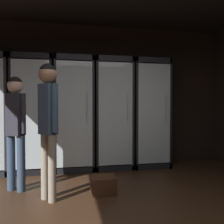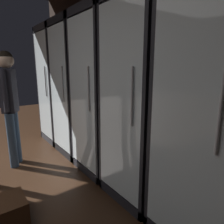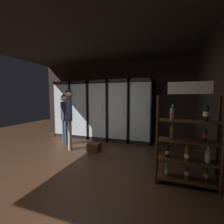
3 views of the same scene
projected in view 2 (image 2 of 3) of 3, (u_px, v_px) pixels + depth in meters
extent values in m
cube|color=black|center=(147.00, 66.00, 2.38)|extent=(6.00, 0.06, 2.80)
cube|color=#2B2B30|center=(72.00, 85.00, 3.94)|extent=(0.70, 0.04, 2.09)
cube|color=#2B2B30|center=(52.00, 84.00, 4.04)|extent=(0.04, 0.58, 2.09)
cube|color=#2B2B30|center=(66.00, 87.00, 3.53)|extent=(0.04, 0.58, 2.09)
cube|color=#2B2B30|center=(55.00, 29.00, 3.57)|extent=(0.70, 0.58, 0.10)
cube|color=#2B2B30|center=(61.00, 136.00, 4.01)|extent=(0.70, 0.58, 0.10)
cube|color=white|center=(70.00, 85.00, 3.93)|extent=(0.62, 0.02, 1.85)
cube|color=silver|center=(43.00, 86.00, 3.62)|extent=(0.62, 0.02, 1.85)
cylinder|color=#B2B2B7|center=(45.00, 81.00, 3.42)|extent=(0.02, 0.02, 0.50)
cube|color=silver|center=(61.00, 133.00, 3.99)|extent=(0.60, 0.50, 0.02)
cylinder|color=brown|center=(54.00, 125.00, 4.12)|extent=(0.07, 0.07, 0.20)
cylinder|color=brown|center=(54.00, 118.00, 4.09)|extent=(0.02, 0.02, 0.08)
cylinder|color=beige|center=(54.00, 126.00, 4.12)|extent=(0.07, 0.07, 0.07)
cylinder|color=brown|center=(57.00, 126.00, 4.00)|extent=(0.06, 0.06, 0.23)
cylinder|color=brown|center=(57.00, 118.00, 3.96)|extent=(0.02, 0.02, 0.10)
cylinder|color=#2D2D33|center=(57.00, 127.00, 4.01)|extent=(0.07, 0.07, 0.06)
cylinder|color=#9EAD99|center=(61.00, 127.00, 3.90)|extent=(0.07, 0.07, 0.24)
cylinder|color=#9EAD99|center=(61.00, 120.00, 3.87)|extent=(0.02, 0.02, 0.07)
cylinder|color=beige|center=(61.00, 127.00, 3.90)|extent=(0.07, 0.07, 0.08)
cylinder|color=#194723|center=(65.00, 130.00, 3.78)|extent=(0.08, 0.08, 0.22)
cylinder|color=#194723|center=(65.00, 122.00, 3.75)|extent=(0.03, 0.03, 0.08)
cylinder|color=white|center=(65.00, 131.00, 3.79)|extent=(0.08, 0.08, 0.07)
cube|color=silver|center=(60.00, 110.00, 3.89)|extent=(0.60, 0.50, 0.02)
cylinder|color=#194723|center=(54.00, 103.00, 4.03)|extent=(0.07, 0.07, 0.20)
cylinder|color=#194723|center=(53.00, 96.00, 4.00)|extent=(0.03, 0.03, 0.09)
cylinder|color=white|center=(54.00, 103.00, 4.03)|extent=(0.07, 0.07, 0.07)
cylinder|color=#336B38|center=(60.00, 103.00, 3.94)|extent=(0.07, 0.07, 0.22)
cylinder|color=#336B38|center=(59.00, 96.00, 3.91)|extent=(0.03, 0.03, 0.06)
cylinder|color=white|center=(60.00, 103.00, 3.94)|extent=(0.08, 0.08, 0.07)
cylinder|color=brown|center=(63.00, 105.00, 3.84)|extent=(0.07, 0.07, 0.19)
cylinder|color=brown|center=(63.00, 99.00, 3.81)|extent=(0.03, 0.03, 0.06)
cylinder|color=tan|center=(63.00, 105.00, 3.84)|extent=(0.08, 0.08, 0.07)
cylinder|color=brown|center=(66.00, 105.00, 3.70)|extent=(0.07, 0.07, 0.23)
cylinder|color=brown|center=(66.00, 97.00, 3.67)|extent=(0.02, 0.02, 0.08)
cylinder|color=tan|center=(66.00, 106.00, 3.71)|extent=(0.07, 0.07, 0.07)
cube|color=silver|center=(58.00, 86.00, 3.79)|extent=(0.60, 0.50, 0.02)
cylinder|color=#336B38|center=(52.00, 79.00, 3.92)|extent=(0.07, 0.07, 0.23)
cylinder|color=#336B38|center=(51.00, 70.00, 3.88)|extent=(0.03, 0.03, 0.10)
cylinder|color=#2D2D33|center=(52.00, 79.00, 3.92)|extent=(0.07, 0.07, 0.07)
cylinder|color=#9EAD99|center=(56.00, 80.00, 3.82)|extent=(0.07, 0.07, 0.21)
cylinder|color=#9EAD99|center=(55.00, 71.00, 3.78)|extent=(0.03, 0.03, 0.10)
cylinder|color=white|center=(56.00, 80.00, 3.82)|extent=(0.07, 0.07, 0.08)
cylinder|color=#194723|center=(59.00, 80.00, 3.69)|extent=(0.07, 0.07, 0.21)
cylinder|color=#194723|center=(58.00, 72.00, 3.66)|extent=(0.02, 0.02, 0.06)
cylinder|color=#2D2D33|center=(59.00, 81.00, 3.70)|extent=(0.07, 0.07, 0.06)
cylinder|color=black|center=(64.00, 81.00, 3.59)|extent=(0.07, 0.07, 0.21)
cylinder|color=black|center=(63.00, 73.00, 3.56)|extent=(0.02, 0.02, 0.07)
cylinder|color=tan|center=(64.00, 80.00, 3.59)|extent=(0.07, 0.07, 0.05)
cube|color=silver|center=(57.00, 61.00, 3.69)|extent=(0.60, 0.50, 0.02)
cylinder|color=brown|center=(50.00, 54.00, 3.79)|extent=(0.08, 0.08, 0.23)
cylinder|color=brown|center=(50.00, 46.00, 3.76)|extent=(0.03, 0.03, 0.06)
cylinder|color=#B2332D|center=(50.00, 56.00, 3.80)|extent=(0.08, 0.08, 0.09)
cylinder|color=black|center=(54.00, 54.00, 3.63)|extent=(0.07, 0.07, 0.20)
cylinder|color=black|center=(54.00, 46.00, 3.60)|extent=(0.02, 0.02, 0.08)
cylinder|color=#2D2D33|center=(54.00, 55.00, 3.63)|extent=(0.07, 0.07, 0.06)
cylinder|color=#194723|center=(59.00, 53.00, 3.49)|extent=(0.06, 0.06, 0.23)
cylinder|color=#194723|center=(58.00, 44.00, 3.46)|extent=(0.02, 0.02, 0.07)
cylinder|color=#2D2D33|center=(59.00, 53.00, 3.49)|extent=(0.07, 0.07, 0.09)
cube|color=black|center=(91.00, 88.00, 3.37)|extent=(0.70, 0.04, 2.09)
cube|color=black|center=(67.00, 87.00, 3.47)|extent=(0.04, 0.58, 2.09)
cube|color=black|center=(86.00, 91.00, 2.95)|extent=(0.04, 0.58, 2.09)
cube|color=black|center=(73.00, 22.00, 2.99)|extent=(0.70, 0.58, 0.10)
cube|color=black|center=(78.00, 148.00, 3.43)|extent=(0.70, 0.58, 0.10)
cube|color=white|center=(89.00, 88.00, 3.35)|extent=(0.62, 0.02, 1.85)
cube|color=silver|center=(59.00, 90.00, 3.05)|extent=(0.62, 0.02, 1.85)
cylinder|color=#B2B2B7|center=(63.00, 84.00, 2.85)|extent=(0.02, 0.02, 0.50)
cube|color=silver|center=(78.00, 144.00, 3.41)|extent=(0.60, 0.50, 0.02)
cylinder|color=black|center=(75.00, 134.00, 3.52)|extent=(0.06, 0.06, 0.22)
cylinder|color=black|center=(75.00, 126.00, 3.49)|extent=(0.02, 0.02, 0.09)
cylinder|color=#B2332D|center=(75.00, 135.00, 3.53)|extent=(0.06, 0.06, 0.08)
cylinder|color=brown|center=(85.00, 140.00, 3.31)|extent=(0.06, 0.06, 0.19)
cylinder|color=brown|center=(84.00, 132.00, 3.28)|extent=(0.02, 0.02, 0.09)
cylinder|color=beige|center=(85.00, 141.00, 3.31)|extent=(0.06, 0.06, 0.07)
cube|color=silver|center=(77.00, 117.00, 3.31)|extent=(0.60, 0.50, 0.02)
cylinder|color=#194723|center=(70.00, 109.00, 3.42)|extent=(0.06, 0.06, 0.22)
cylinder|color=#194723|center=(70.00, 100.00, 3.39)|extent=(0.02, 0.02, 0.08)
cylinder|color=#B2332D|center=(70.00, 109.00, 3.42)|extent=(0.07, 0.07, 0.07)
cylinder|color=black|center=(79.00, 111.00, 3.30)|extent=(0.07, 0.07, 0.20)
cylinder|color=black|center=(79.00, 102.00, 3.27)|extent=(0.02, 0.02, 0.09)
cylinder|color=white|center=(79.00, 111.00, 3.31)|extent=(0.07, 0.07, 0.07)
cylinder|color=gray|center=(83.00, 114.00, 3.13)|extent=(0.08, 0.08, 0.19)
cylinder|color=gray|center=(82.00, 106.00, 3.10)|extent=(0.03, 0.03, 0.06)
cylinder|color=beige|center=(83.00, 114.00, 3.13)|extent=(0.08, 0.08, 0.07)
cube|color=silver|center=(76.00, 89.00, 3.21)|extent=(0.60, 0.50, 0.02)
cylinder|color=#336B38|center=(69.00, 82.00, 3.35)|extent=(0.06, 0.06, 0.19)
cylinder|color=#336B38|center=(68.00, 75.00, 3.33)|extent=(0.02, 0.02, 0.06)
cylinder|color=#B2332D|center=(69.00, 83.00, 3.36)|extent=(0.07, 0.07, 0.07)
cylinder|color=#336B38|center=(71.00, 83.00, 3.23)|extent=(0.07, 0.07, 0.19)
cylinder|color=#336B38|center=(71.00, 74.00, 3.20)|extent=(0.03, 0.03, 0.10)
cylinder|color=#B2332D|center=(71.00, 84.00, 3.24)|extent=(0.07, 0.07, 0.06)
cylinder|color=#336B38|center=(76.00, 83.00, 3.12)|extent=(0.07, 0.07, 0.20)
cylinder|color=#336B38|center=(76.00, 73.00, 3.09)|extent=(0.02, 0.02, 0.10)
cylinder|color=beige|center=(76.00, 83.00, 3.12)|extent=(0.07, 0.07, 0.08)
cylinder|color=#336B38|center=(80.00, 84.00, 2.99)|extent=(0.07, 0.07, 0.20)
cylinder|color=#336B38|center=(80.00, 75.00, 2.96)|extent=(0.02, 0.02, 0.07)
cylinder|color=beige|center=(80.00, 85.00, 2.99)|extent=(0.07, 0.07, 0.07)
cube|color=silver|center=(75.00, 60.00, 3.11)|extent=(0.60, 0.50, 0.02)
cylinder|color=black|center=(67.00, 52.00, 3.24)|extent=(0.06, 0.06, 0.23)
cylinder|color=black|center=(66.00, 41.00, 3.21)|extent=(0.03, 0.03, 0.10)
cylinder|color=white|center=(67.00, 54.00, 3.25)|extent=(0.07, 0.07, 0.06)
cylinder|color=#194723|center=(75.00, 52.00, 3.16)|extent=(0.07, 0.07, 0.23)
cylinder|color=#194723|center=(74.00, 42.00, 3.13)|extent=(0.03, 0.03, 0.06)
cylinder|color=beige|center=(75.00, 51.00, 3.16)|extent=(0.08, 0.08, 0.06)
cylinder|color=gray|center=(78.00, 52.00, 3.04)|extent=(0.07, 0.07, 0.19)
cylinder|color=gray|center=(77.00, 43.00, 3.01)|extent=(0.02, 0.02, 0.07)
cylinder|color=beige|center=(78.00, 53.00, 3.05)|extent=(0.07, 0.07, 0.06)
cylinder|color=#194723|center=(81.00, 51.00, 2.91)|extent=(0.06, 0.06, 0.21)
cylinder|color=#194723|center=(81.00, 40.00, 2.88)|extent=(0.02, 0.02, 0.08)
cylinder|color=#2D2D33|center=(81.00, 51.00, 2.91)|extent=(0.07, 0.07, 0.06)
cube|color=black|center=(118.00, 93.00, 2.79)|extent=(0.70, 0.04, 2.09)
cube|color=black|center=(89.00, 92.00, 2.89)|extent=(0.04, 0.58, 2.09)
cube|color=black|center=(117.00, 97.00, 2.38)|extent=(0.04, 0.58, 2.09)
cube|color=black|center=(100.00, 11.00, 2.41)|extent=(0.70, 0.58, 0.10)
cube|color=black|center=(102.00, 164.00, 2.85)|extent=(0.70, 0.58, 0.10)
cube|color=white|center=(116.00, 93.00, 2.77)|extent=(0.62, 0.02, 1.85)
cube|color=silver|center=(82.00, 96.00, 2.47)|extent=(0.62, 0.02, 1.85)
cylinder|color=#B2B2B7|center=(88.00, 89.00, 2.27)|extent=(0.02, 0.02, 0.50)
cube|color=silver|center=(102.00, 159.00, 2.84)|extent=(0.60, 0.50, 0.02)
cylinder|color=#194723|center=(96.00, 147.00, 3.00)|extent=(0.07, 0.07, 0.21)
cylinder|color=#194723|center=(95.00, 138.00, 2.97)|extent=(0.02, 0.02, 0.08)
cylinder|color=beige|center=(96.00, 147.00, 3.00)|extent=(0.07, 0.07, 0.05)
cylinder|color=gray|center=(100.00, 151.00, 2.89)|extent=(0.06, 0.06, 0.19)
cylinder|color=gray|center=(100.00, 142.00, 2.86)|extent=(0.02, 0.02, 0.07)
cylinder|color=tan|center=(100.00, 152.00, 2.90)|extent=(0.07, 0.07, 0.07)
cylinder|color=brown|center=(108.00, 152.00, 2.78)|extent=(0.07, 0.07, 0.23)
cylinder|color=brown|center=(107.00, 142.00, 2.75)|extent=(0.02, 0.02, 0.07)
cylinder|color=beige|center=(108.00, 152.00, 2.78)|extent=(0.07, 0.07, 0.08)
cylinder|color=#336B38|center=(111.00, 159.00, 2.62)|extent=(0.08, 0.08, 0.19)
cylinder|color=#336B38|center=(111.00, 150.00, 2.59)|extent=(0.03, 0.03, 0.08)
cylinder|color=#2D2D33|center=(111.00, 159.00, 2.62)|extent=(0.08, 0.08, 0.05)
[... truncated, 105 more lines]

